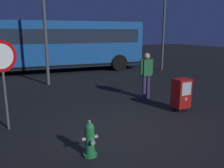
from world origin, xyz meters
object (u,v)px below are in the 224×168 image
fire_hydrant (90,139)px  pedestrian (146,73)px  newspaper_box_primary (181,93)px  stop_sign (2,67)px  bus_near (56,43)px

fire_hydrant → pedestrian: (3.40, 2.80, 0.60)m
fire_hydrant → newspaper_box_primary: size_ratio=0.73×
newspaper_box_primary → pedestrian: size_ratio=0.61×
fire_hydrant → stop_sign: 2.82m
stop_sign → pedestrian: 4.82m
fire_hydrant → pedestrian: pedestrian is taller
bus_near → pedestrian: bearing=-72.8°
pedestrian → bus_near: size_ratio=0.16×
fire_hydrant → bus_near: bearing=78.4°
fire_hydrant → stop_sign: size_ratio=0.33×
newspaper_box_primary → stop_sign: 5.06m
newspaper_box_primary → bus_near: (-1.40, 9.18, 1.14)m
fire_hydrant → newspaper_box_primary: 3.72m
newspaper_box_primary → pedestrian: bearing=94.3°
bus_near → fire_hydrant: bearing=-94.1°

